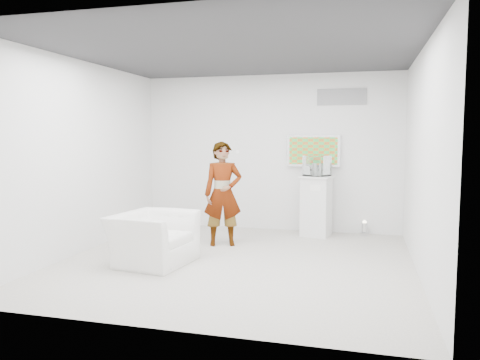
{
  "coord_description": "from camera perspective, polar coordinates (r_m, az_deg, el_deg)",
  "views": [
    {
      "loc": [
        1.76,
        -6.45,
        1.83
      ],
      "look_at": [
        -0.1,
        0.6,
        1.14
      ],
      "focal_mm": 35.0,
      "sensor_mm": 36.0,
      "label": 1
    }
  ],
  "objects": [
    {
      "name": "room",
      "position": [
        6.69,
        -0.49,
        2.57
      ],
      "size": [
        5.01,
        5.01,
        3.0
      ],
      "color": "beige",
      "rests_on": "ground"
    },
    {
      "name": "tv",
      "position": [
        8.95,
        8.94,
        3.54
      ],
      "size": [
        1.0,
        0.08,
        0.6
      ],
      "primitive_type": "cube",
      "color": "silver",
      "rests_on": "room"
    },
    {
      "name": "logo_decal",
      "position": [
        8.98,
        12.29,
        9.88
      ],
      "size": [
        0.9,
        0.02,
        0.3
      ],
      "primitive_type": "cube",
      "color": "gray",
      "rests_on": "room"
    },
    {
      "name": "person",
      "position": [
        7.8,
        -2.09,
        -1.69
      ],
      "size": [
        0.74,
        0.61,
        1.74
      ],
      "primitive_type": "imported",
      "rotation": [
        0.0,
        0.0,
        0.36
      ],
      "color": "white",
      "rests_on": "room"
    },
    {
      "name": "armchair",
      "position": [
        6.89,
        -10.53,
        -6.99
      ],
      "size": [
        1.12,
        1.24,
        0.73
      ],
      "primitive_type": "imported",
      "rotation": [
        0.0,
        0.0,
        1.43
      ],
      "color": "white",
      "rests_on": "room"
    },
    {
      "name": "pedestal",
      "position": [
        8.69,
        9.28,
        -3.14
      ],
      "size": [
        0.62,
        0.62,
        1.1
      ],
      "primitive_type": "cube",
      "rotation": [
        0.0,
        0.0,
        -0.17
      ],
      "color": "silver",
      "rests_on": "room"
    },
    {
      "name": "floor_uplight",
      "position": [
        8.96,
        14.93,
        -5.71
      ],
      "size": [
        0.21,
        0.21,
        0.27
      ],
      "primitive_type": "cylinder",
      "rotation": [
        0.0,
        0.0,
        0.29
      ],
      "color": "silver",
      "rests_on": "room"
    },
    {
      "name": "vitrine",
      "position": [
        8.61,
        9.36,
        1.73
      ],
      "size": [
        0.52,
        0.52,
        0.37
      ],
      "primitive_type": "cube",
      "rotation": [
        0.0,
        0.0,
        -0.59
      ],
      "color": "silver",
      "rests_on": "pedestal"
    },
    {
      "name": "console",
      "position": [
        8.61,
        9.35,
        1.26
      ],
      "size": [
        0.08,
        0.18,
        0.23
      ],
      "primitive_type": "cube",
      "rotation": [
        0.0,
        0.0,
        0.19
      ],
      "color": "silver",
      "rests_on": "pedestal"
    },
    {
      "name": "wii_remote",
      "position": [
        7.92,
        -0.37,
        3.46
      ],
      "size": [
        0.07,
        0.16,
        0.04
      ],
      "primitive_type": "cube",
      "rotation": [
        0.0,
        0.0,
        0.22
      ],
      "color": "silver",
      "rests_on": "person"
    }
  ]
}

